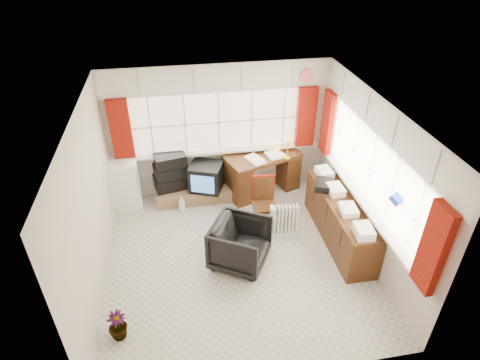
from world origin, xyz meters
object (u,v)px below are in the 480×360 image
object	(u,v)px
desk_lamp	(288,144)
radiator	(285,224)
crt_tv	(206,177)
credenza	(340,219)
tv_bench	(194,194)
task_chair	(264,200)
office_chair	(240,244)
desk	(262,171)
mini_fridge	(124,183)

from	to	relation	value
desk_lamp	radiator	size ratio (longest dim) A/B	0.70
radiator	crt_tv	bearing A→B (deg)	132.70
radiator	credenza	xyz separation A→B (m)	(0.86, -0.22, 0.14)
radiator	tv_bench	xyz separation A→B (m)	(-1.42, 1.30, -0.12)
crt_tv	radiator	bearing A→B (deg)	-47.30
task_chair	crt_tv	distance (m)	1.26
radiator	desk_lamp	bearing A→B (deg)	74.42
tv_bench	desk_lamp	bearing A→B (deg)	-4.40
desk_lamp	credenza	size ratio (longest dim) A/B	0.21
office_chair	tv_bench	size ratio (longest dim) A/B	0.59
office_chair	crt_tv	world-z (taller)	crt_tv
task_chair	credenza	distance (m)	1.29
desk	office_chair	distance (m)	2.02
desk	task_chair	world-z (taller)	task_chair
credenza	tv_bench	distance (m)	2.75
task_chair	radiator	distance (m)	0.53
radiator	crt_tv	xyz separation A→B (m)	(-1.17, 1.27, 0.26)
task_chair	credenza	xyz separation A→B (m)	(1.15, -0.58, -0.11)
office_chair	credenza	world-z (taller)	credenza
desk	tv_bench	xyz separation A→B (m)	(-1.33, -0.08, -0.32)
crt_tv	office_chair	bearing A→B (deg)	-79.40
task_chair	desk_lamp	bearing A→B (deg)	52.61
office_chair	credenza	bearing A→B (deg)	-51.24
task_chair	crt_tv	size ratio (longest dim) A/B	1.34
office_chair	credenza	distance (m)	1.72
crt_tv	mini_fridge	distance (m)	1.50
credenza	mini_fridge	xyz separation A→B (m)	(-3.53, 1.60, 0.08)
desk	credenza	xyz separation A→B (m)	(0.95, -1.60, -0.05)
task_chair	tv_bench	bearing A→B (deg)	140.15
desk	crt_tv	distance (m)	1.09
radiator	tv_bench	distance (m)	1.93
desk	tv_bench	world-z (taller)	desk
task_chair	credenza	size ratio (longest dim) A/B	0.48
radiator	credenza	distance (m)	0.90
tv_bench	mini_fridge	size ratio (longest dim) A/B	1.49
radiator	task_chair	bearing A→B (deg)	128.83
desk_lamp	tv_bench	distance (m)	2.00
desk_lamp	radiator	xyz separation A→B (m)	(-0.33, -1.17, -0.85)
desk	radiator	size ratio (longest dim) A/B	2.52
office_chair	radiator	bearing A→B (deg)	-30.11
task_chair	credenza	bearing A→B (deg)	-26.68
office_chair	credenza	xyz separation A→B (m)	(1.70, 0.28, 0.02)
desk	tv_bench	bearing A→B (deg)	-176.56
credenza	tv_bench	bearing A→B (deg)	146.30
credenza	mini_fridge	world-z (taller)	mini_fridge
radiator	mini_fridge	world-z (taller)	mini_fridge
desk_lamp	mini_fridge	world-z (taller)	desk_lamp
mini_fridge	radiator	bearing A→B (deg)	-27.40
desk_lamp	crt_tv	distance (m)	1.61
desk	mini_fridge	world-z (taller)	mini_fridge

